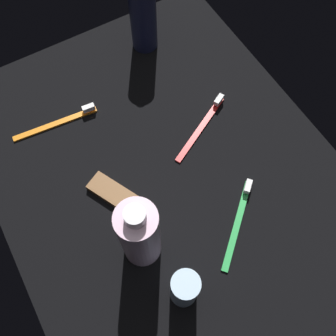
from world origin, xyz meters
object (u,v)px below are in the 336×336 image
at_px(snack_bar_brown, 114,194).
at_px(bodywash_bottle, 139,235).
at_px(toothbrush_red, 203,124).
at_px(lotion_bottle, 143,12).
at_px(toothbrush_orange, 60,121).
at_px(toothbrush_green, 239,218).
at_px(deodorant_stick, 185,289).

bearing_deg(snack_bar_brown, bodywash_bottle, -27.38).
bearing_deg(bodywash_bottle, toothbrush_red, 125.08).
bearing_deg(bodywash_bottle, snack_bar_brown, 178.94).
distance_m(lotion_bottle, toothbrush_red, 0.27).
relative_size(toothbrush_orange, snack_bar_brown, 1.73).
xyz_separation_m(toothbrush_red, toothbrush_green, (0.21, -0.05, 0.00)).
xyz_separation_m(bodywash_bottle, toothbrush_green, (0.04, 0.18, -0.08)).
distance_m(bodywash_bottle, toothbrush_green, 0.20).
height_order(bodywash_bottle, toothbrush_green, bodywash_bottle).
bearing_deg(bodywash_bottle, toothbrush_orange, -176.16).
height_order(lotion_bottle, snack_bar_brown, lotion_bottle).
height_order(lotion_bottle, bodywash_bottle, lotion_bottle).
distance_m(bodywash_bottle, toothbrush_red, 0.30).
xyz_separation_m(deodorant_stick, toothbrush_red, (-0.27, 0.21, -0.05)).
bearing_deg(lotion_bottle, snack_bar_brown, -37.60).
relative_size(lotion_bottle, toothbrush_orange, 1.18).
bearing_deg(toothbrush_red, snack_bar_brown, -78.45).
xyz_separation_m(toothbrush_red, snack_bar_brown, (0.05, -0.23, 0.00)).
height_order(deodorant_stick, toothbrush_red, deodorant_stick).
distance_m(bodywash_bottle, snack_bar_brown, 0.14).
xyz_separation_m(lotion_bottle, bodywash_bottle, (0.42, -0.23, -0.01)).
xyz_separation_m(lotion_bottle, toothbrush_red, (0.25, -0.00, -0.09)).
bearing_deg(deodorant_stick, toothbrush_green, 111.34).
xyz_separation_m(bodywash_bottle, snack_bar_brown, (-0.12, 0.00, -0.08)).
xyz_separation_m(toothbrush_green, snack_bar_brown, (-0.16, -0.18, 0.00)).
bearing_deg(lotion_bottle, toothbrush_green, -6.86).
height_order(toothbrush_red, toothbrush_green, same).
xyz_separation_m(toothbrush_orange, snack_bar_brown, (0.20, 0.02, 0.00)).
height_order(bodywash_bottle, toothbrush_orange, bodywash_bottle).
height_order(toothbrush_red, snack_bar_brown, toothbrush_red).
height_order(bodywash_bottle, deodorant_stick, bodywash_bottle).
bearing_deg(lotion_bottle, toothbrush_red, -0.58).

